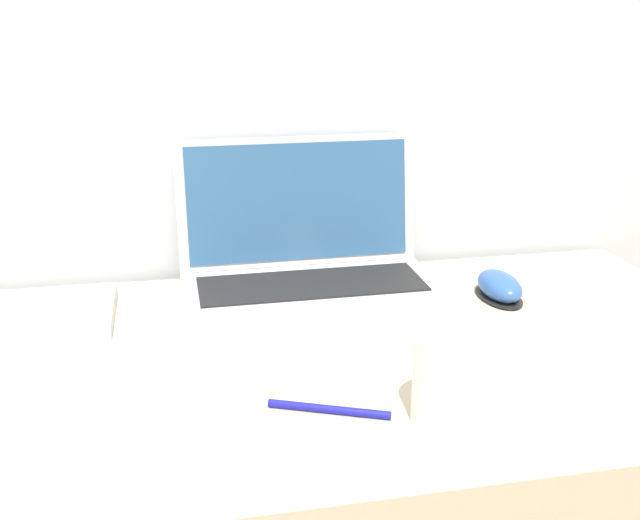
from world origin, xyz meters
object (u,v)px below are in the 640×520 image
(drink_cup, at_px, (454,380))
(laptop, at_px, (308,260))
(pen, at_px, (329,409))
(computer_mouse, at_px, (499,287))

(drink_cup, bearing_deg, laptop, 100.88)
(drink_cup, height_order, pen, drink_cup)
(computer_mouse, distance_m, pen, 0.41)
(laptop, distance_m, drink_cup, 0.40)
(computer_mouse, bearing_deg, pen, -139.60)
(drink_cup, bearing_deg, computer_mouse, 57.89)
(laptop, bearing_deg, drink_cup, -79.12)
(laptop, xyz_separation_m, computer_mouse, (0.27, -0.09, -0.03))
(drink_cup, relative_size, pen, 0.73)
(drink_cup, xyz_separation_m, computer_mouse, (0.19, 0.31, -0.03))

